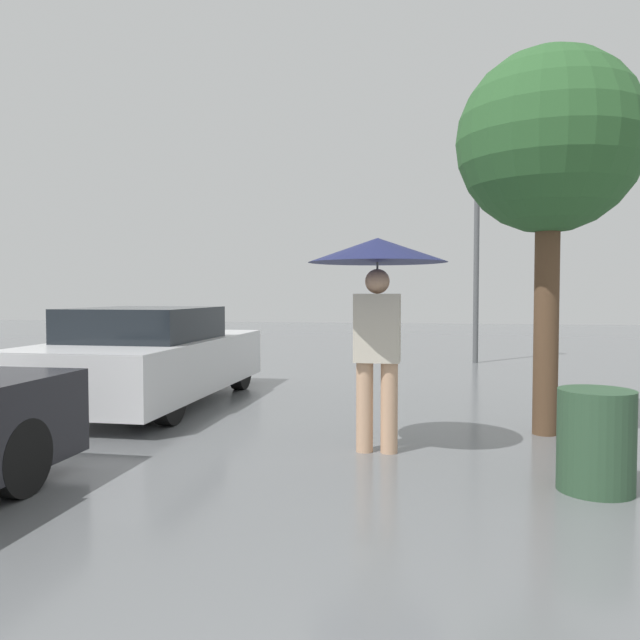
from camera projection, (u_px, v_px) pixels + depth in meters
pedestrian at (377, 275)px, 5.72m from camera, size 1.28×1.28×1.98m
parked_car_farthest at (151, 358)px, 8.36m from camera, size 1.83×4.25×1.29m
tree at (549, 145)px, 6.40m from camera, size 1.88×1.88×3.98m
street_lamp at (477, 202)px, 13.03m from camera, size 0.36×0.36×4.95m
trash_bin at (596, 440)px, 4.64m from camera, size 0.55×0.55×0.76m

